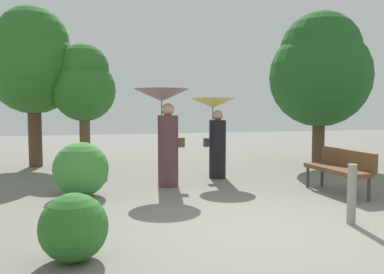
% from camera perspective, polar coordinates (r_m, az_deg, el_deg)
% --- Properties ---
extents(ground_plane, '(40.00, 40.00, 0.00)m').
position_cam_1_polar(ground_plane, '(5.21, 11.27, -13.84)').
color(ground_plane, slate).
extents(person_left, '(1.13, 1.13, 2.01)m').
position_cam_1_polar(person_left, '(7.90, -4.07, 2.52)').
color(person_left, '#563338').
rests_on(person_left, ground).
extents(person_right, '(1.03, 1.03, 1.85)m').
position_cam_1_polar(person_right, '(8.85, 3.43, 1.92)').
color(person_right, black).
rests_on(person_right, ground).
extents(park_bench, '(0.52, 1.51, 0.83)m').
position_cam_1_polar(park_bench, '(7.78, 21.10, -4.16)').
color(park_bench, '#38383D').
rests_on(park_bench, ground).
extents(tree_near_left, '(2.44, 2.44, 4.38)m').
position_cam_1_polar(tree_near_left, '(11.53, -22.53, 10.38)').
color(tree_near_left, '#4C3823').
rests_on(tree_near_left, ground).
extents(tree_near_right, '(2.73, 2.73, 4.24)m').
position_cam_1_polar(tree_near_right, '(11.20, 18.45, 9.57)').
color(tree_near_right, '#4C3823').
rests_on(tree_near_right, ground).
extents(tree_mid_left, '(1.71, 1.71, 3.37)m').
position_cam_1_polar(tree_mid_left, '(10.94, -15.75, 7.61)').
color(tree_mid_left, brown).
rests_on(tree_mid_left, ground).
extents(bush_path_left, '(1.00, 1.00, 1.00)m').
position_cam_1_polar(bush_path_left, '(7.32, -16.15, -4.63)').
color(bush_path_left, '#428C3D').
rests_on(bush_path_left, ground).
extents(bush_path_right, '(0.72, 0.72, 0.72)m').
position_cam_1_polar(bush_path_right, '(4.33, -17.14, -12.69)').
color(bush_path_right, '#2D6B28').
rests_on(bush_path_right, ground).
extents(path_marker_post, '(0.12, 0.12, 0.84)m').
position_cam_1_polar(path_marker_post, '(5.83, 22.60, -7.85)').
color(path_marker_post, gray).
rests_on(path_marker_post, ground).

